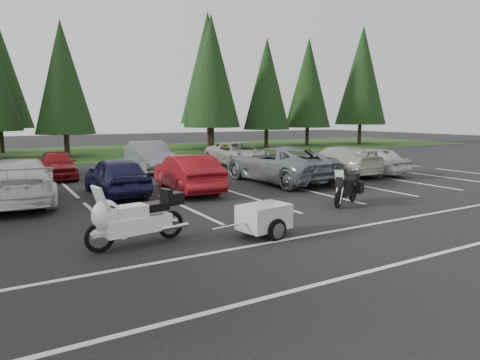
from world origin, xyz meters
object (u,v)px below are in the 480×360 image
(car_near_3, at_px, (20,181))
(cargo_trailer, at_px, (264,220))
(car_far_2, at_px, (57,164))
(car_far_3, at_px, (150,157))
(car_far_4, at_px, (238,154))
(car_near_4, at_px, (116,176))
(touring_motorcycle, at_px, (137,214))
(adventure_motorcycle, at_px, (346,186))
(car_near_7, at_px, (338,161))
(car_near_5, at_px, (187,173))
(car_near_6, at_px, (279,164))
(car_near_8, at_px, (370,160))

(car_near_3, relative_size, cargo_trailer, 3.03)
(cargo_trailer, bearing_deg, car_far_2, 92.90)
(car_far_3, distance_m, car_far_4, 5.47)
(car_near_4, height_order, touring_motorcycle, touring_motorcycle)
(car_far_3, distance_m, adventure_motorcycle, 11.88)
(car_near_7, relative_size, car_far_4, 0.98)
(car_near_5, distance_m, car_far_3, 6.55)
(car_near_6, bearing_deg, car_far_3, -62.59)
(car_near_3, height_order, car_near_4, car_near_3)
(car_far_3, height_order, car_far_4, car_far_3)
(car_near_6, relative_size, car_near_7, 1.17)
(car_near_4, relative_size, car_far_2, 1.08)
(car_near_5, bearing_deg, car_near_7, -171.63)
(car_far_2, bearing_deg, car_far_3, 5.57)
(car_near_7, bearing_deg, car_near_4, 1.22)
(car_near_4, bearing_deg, car_near_5, 166.46)
(car_near_7, xyz_separation_m, adventure_motorcycle, (-4.89, -5.64, -0.09))
(car_far_4, relative_size, touring_motorcycle, 1.91)
(touring_motorcycle, xyz_separation_m, adventure_motorcycle, (7.31, 0.91, -0.11))
(car_near_6, height_order, adventure_motorcycle, car_near_6)
(touring_motorcycle, bearing_deg, car_near_7, 19.45)
(car_near_5, distance_m, car_near_8, 10.01)
(car_near_8, distance_m, cargo_trailer, 12.85)
(car_near_4, relative_size, cargo_trailer, 2.43)
(car_far_3, bearing_deg, car_near_6, -56.49)
(car_near_6, relative_size, touring_motorcycle, 2.17)
(touring_motorcycle, height_order, cargo_trailer, touring_motorcycle)
(car_far_2, relative_size, car_far_4, 0.77)
(car_near_3, bearing_deg, cargo_trailer, 128.00)
(car_near_5, bearing_deg, cargo_trailer, 86.48)
(car_near_4, relative_size, car_far_3, 0.88)
(car_far_3, bearing_deg, car_near_7, -34.90)
(car_near_6, distance_m, car_far_2, 10.39)
(car_near_4, height_order, adventure_motorcycle, car_near_4)
(car_near_3, relative_size, car_near_6, 0.92)
(car_near_3, distance_m, car_near_8, 15.80)
(car_near_8, bearing_deg, touring_motorcycle, 22.53)
(car_near_8, distance_m, car_far_2, 15.28)
(car_near_7, distance_m, car_far_4, 6.46)
(car_near_3, distance_m, car_far_3, 8.74)
(car_near_8, relative_size, car_far_3, 0.85)
(car_near_8, distance_m, adventure_motorcycle, 8.21)
(adventure_motorcycle, bearing_deg, car_near_4, 112.26)
(touring_motorcycle, bearing_deg, cargo_trailer, -25.24)
(car_near_8, height_order, adventure_motorcycle, car_near_8)
(car_near_4, bearing_deg, cargo_trailer, 102.89)
(car_far_4, bearing_deg, car_near_3, -151.47)
(car_near_4, xyz_separation_m, touring_motorcycle, (-1.21, -6.56, 0.01))
(car_near_5, relative_size, touring_motorcycle, 1.66)
(car_far_3, bearing_deg, cargo_trailer, -94.36)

